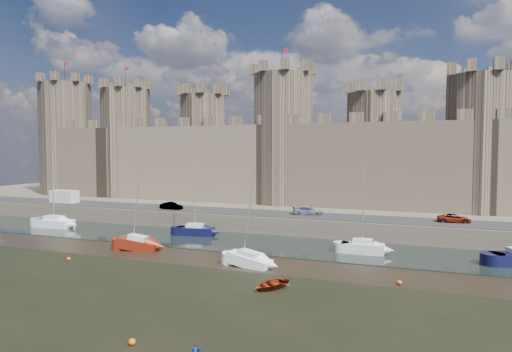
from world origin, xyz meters
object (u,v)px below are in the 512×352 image
object	(u,v)px
car_0	(64,199)
car_1	(171,206)
car_2	(308,211)
car_3	(454,219)
sailboat_1	(195,230)
sailboat_0	(54,222)
van	(64,197)
sailboat_5	(249,259)
sailboat_4	(138,243)
sailboat_2	(363,247)

from	to	relation	value
car_0	car_1	xyz separation A→B (m)	(24.17, -2.06, 0.03)
car_2	car_3	world-z (taller)	car_2
car_0	car_3	size ratio (longest dim) A/B	0.83
sailboat_1	sailboat_0	bearing A→B (deg)	177.69
car_0	sailboat_0	distance (m)	13.88
van	sailboat_0	size ratio (longest dim) A/B	0.46
car_0	car_1	size ratio (longest dim) A/B	0.92
car_2	sailboat_5	world-z (taller)	sailboat_5
car_3	car_0	bearing A→B (deg)	84.24
car_1	sailboat_4	distance (m)	18.28
sailboat_2	van	bearing A→B (deg)	167.82
sailboat_0	sailboat_4	xyz separation A→B (m)	(21.71, -8.40, -0.06)
car_2	sailboat_4	distance (m)	25.17
car_1	sailboat_0	xyz separation A→B (m)	(-15.72, -8.72, -2.24)
car_0	car_3	distance (m)	65.89
car_0	van	distance (m)	1.56
car_2	sailboat_0	world-z (taller)	sailboat_0
sailboat_0	sailboat_5	distance (m)	38.64
car_0	car_3	xyz separation A→B (m)	(65.89, 0.21, -0.01)
car_3	sailboat_0	world-z (taller)	sailboat_0
van	sailboat_4	bearing A→B (deg)	-28.31
car_1	sailboat_5	xyz separation A→B (m)	(21.43, -19.38, -2.38)
sailboat_0	sailboat_4	world-z (taller)	sailboat_0
sailboat_0	car_0	bearing A→B (deg)	126.34
sailboat_2	sailboat_5	size ratio (longest dim) A/B	1.03
car_3	sailboat_0	xyz separation A→B (m)	(-57.43, -10.99, -2.21)
sailboat_1	sailboat_2	bearing A→B (deg)	-14.50
car_0	sailboat_1	xyz separation A→B (m)	(32.08, -8.54, -2.27)
car_3	sailboat_5	distance (m)	29.76
car_1	sailboat_5	world-z (taller)	sailboat_5
van	car_3	bearing A→B (deg)	4.76
car_2	sailboat_5	size ratio (longest dim) A/B	0.43
sailboat_0	sailboat_2	xyz separation A→B (m)	(47.27, -0.56, -0.03)
car_0	sailboat_0	world-z (taller)	sailboat_0
sailboat_0	sailboat_4	bearing A→B (deg)	-22.92
car_1	sailboat_2	bearing A→B (deg)	-102.97
sailboat_4	sailboat_1	bearing A→B (deg)	70.36
sailboat_0	car_3	bearing A→B (deg)	9.05
car_2	sailboat_1	bearing A→B (deg)	107.80
car_0	van	size ratio (longest dim) A/B	0.66
van	sailboat_2	world-z (taller)	sailboat_2
sailboat_1	sailboat_5	world-z (taller)	sailboat_1
car_3	van	world-z (taller)	van
sailboat_2	car_2	bearing A→B (deg)	128.48
car_3	sailboat_0	size ratio (longest dim) A/B	0.36
car_3	sailboat_5	xyz separation A→B (m)	(-20.29, -21.65, -2.34)
car_3	sailboat_1	world-z (taller)	sailboat_1
sailboat_4	car_3	bearing A→B (deg)	19.05
sailboat_1	sailboat_4	world-z (taller)	sailboat_4
sailboat_4	car_0	bearing A→B (deg)	138.11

